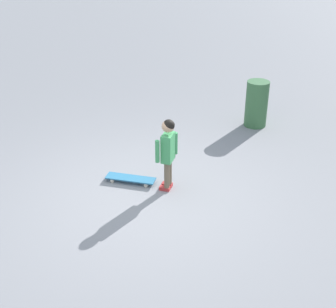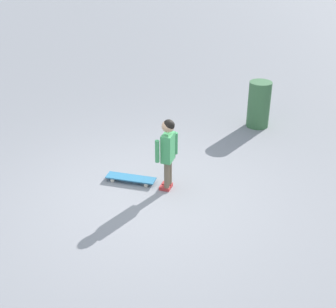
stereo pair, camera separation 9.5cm
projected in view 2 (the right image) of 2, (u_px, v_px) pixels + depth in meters
name	position (u px, v px, depth m)	size (l,w,h in m)	color
ground_plane	(143.00, 199.00, 6.29)	(50.00, 50.00, 0.00)	gray
child_person	(168.00, 147.00, 6.23)	(0.35, 0.26, 1.06)	brown
skateboard	(131.00, 178.00, 6.67)	(0.24, 0.74, 0.07)	teal
trash_bin	(259.00, 104.00, 8.29)	(0.40, 0.40, 0.84)	#38663D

